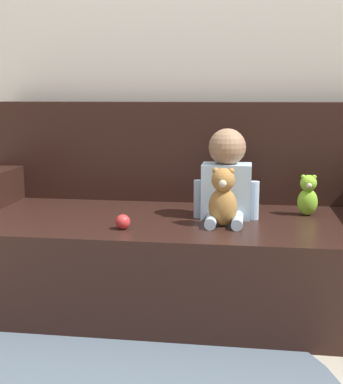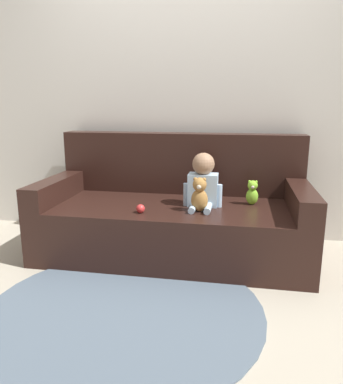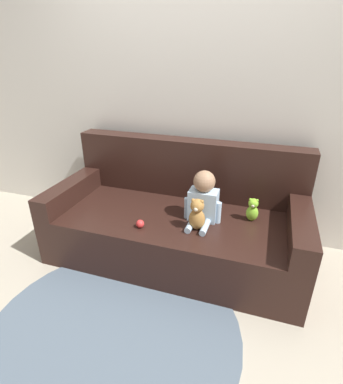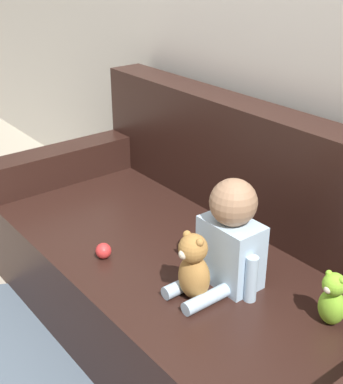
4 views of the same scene
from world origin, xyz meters
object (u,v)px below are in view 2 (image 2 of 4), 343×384
at_px(teddy_bear_brown, 200,195).
at_px(couch, 175,214).
at_px(plush_toy_side, 252,193).
at_px(person_baby, 203,183).
at_px(toy_ball, 140,209).

bearing_deg(teddy_bear_brown, couch, 131.72).
bearing_deg(plush_toy_side, person_baby, -164.15).
relative_size(couch, teddy_bear_brown, 8.17).
bearing_deg(couch, teddy_bear_brown, -48.28).
relative_size(teddy_bear_brown, toy_ball, 4.04).
bearing_deg(person_baby, teddy_bear_brown, -92.80).
bearing_deg(teddy_bear_brown, plush_toy_side, 34.49).
relative_size(couch, toy_ball, 33.04).
relative_size(couch, person_baby, 5.09).
distance_m(person_baby, toy_ball, 0.51).
bearing_deg(toy_ball, couch, 63.22).
bearing_deg(toy_ball, teddy_bear_brown, 15.37).
relative_size(person_baby, toy_ball, 6.50).
distance_m(teddy_bear_brown, toy_ball, 0.43).
bearing_deg(couch, toy_ball, -116.78).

